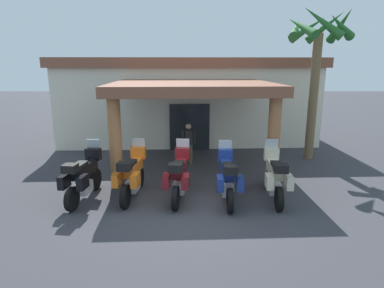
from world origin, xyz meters
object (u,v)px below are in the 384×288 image
(motel_building, at_px, (188,98))
(motorcycle_cream, at_px, (275,176))
(palm_tree_near_portico, at_px, (318,48))
(motorcycle_blue, at_px, (228,178))
(pedestrian, at_px, (189,141))
(motorcycle_orange, at_px, (132,175))
(motorcycle_maroon, at_px, (179,176))
(motorcycle_black, at_px, (83,177))

(motel_building, distance_m, motorcycle_cream, 8.69)
(motorcycle_cream, bearing_deg, palm_tree_near_portico, -25.98)
(motorcycle_blue, distance_m, pedestrian, 3.74)
(motorcycle_orange, height_order, motorcycle_blue, same)
(motorcycle_blue, distance_m, palm_tree_near_portico, 6.94)
(motel_building, distance_m, motorcycle_maroon, 8.25)
(motorcycle_black, xyz_separation_m, motorcycle_blue, (4.11, -0.10, 0.00))
(pedestrian, bearing_deg, palm_tree_near_portico, -93.67)
(motorcycle_blue, height_order, pedestrian, pedestrian)
(motorcycle_maroon, bearing_deg, motel_building, 4.71)
(motorcycle_cream, bearing_deg, motel_building, 21.57)
(motorcycle_cream, relative_size, pedestrian, 1.37)
(motorcycle_black, height_order, motorcycle_blue, same)
(motel_building, relative_size, motorcycle_black, 5.81)
(motel_building, relative_size, motorcycle_cream, 5.80)
(motorcycle_orange, xyz_separation_m, palm_tree_near_portico, (6.58, 4.13, 3.75))
(motorcycle_orange, bearing_deg, pedestrian, -20.62)
(pedestrian, bearing_deg, motel_building, -12.34)
(motorcycle_orange, height_order, palm_tree_near_portico, palm_tree_near_portico)
(motorcycle_maroon, bearing_deg, pedestrian, 1.83)
(motorcycle_orange, distance_m, pedestrian, 3.66)
(motorcycle_cream, bearing_deg, motorcycle_black, 94.08)
(motorcycle_maroon, height_order, palm_tree_near_portico, palm_tree_near_portico)
(motorcycle_orange, height_order, motorcycle_cream, same)
(motorcycle_black, xyz_separation_m, pedestrian, (2.97, 3.45, 0.23))
(motorcycle_black, xyz_separation_m, motorcycle_orange, (1.37, 0.17, 0.00))
(motorcycle_blue, xyz_separation_m, motorcycle_cream, (1.37, 0.12, 0.00))
(motel_building, relative_size, palm_tree_near_portico, 2.16)
(motorcycle_cream, height_order, pedestrian, pedestrian)
(motorcycle_maroon, xyz_separation_m, pedestrian, (0.23, 3.39, 0.23))
(motorcycle_orange, xyz_separation_m, pedestrian, (1.60, 3.28, 0.23))
(motorcycle_black, xyz_separation_m, motorcycle_cream, (5.48, 0.01, 0.00))
(motorcycle_orange, bearing_deg, motorcycle_cream, -86.81)
(motorcycle_maroon, height_order, motorcycle_blue, same)
(motel_building, xyz_separation_m, pedestrian, (0.09, -4.74, -1.18))
(motorcycle_orange, bearing_deg, motorcycle_black, 102.42)
(motel_building, bearing_deg, motorcycle_black, -112.08)
(motorcycle_black, height_order, motorcycle_cream, same)
(motorcycle_black, bearing_deg, motorcycle_blue, -84.85)
(motorcycle_maroon, xyz_separation_m, motorcycle_cream, (2.74, -0.05, 0.00))
(motorcycle_black, bearing_deg, pedestrian, -34.13)
(motorcycle_blue, distance_m, motorcycle_cream, 1.37)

